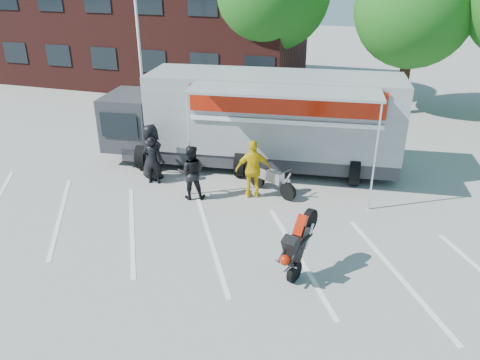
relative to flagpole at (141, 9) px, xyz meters
The scene contains 12 objects.
ground 12.83m from the flagpole, 58.02° to the right, with size 100.00×100.00×0.00m, color gray.
parking_bay_lines 12.06m from the flagpole, 55.25° to the right, with size 18.00×5.00×0.01m, color white.
office_building 8.97m from the flagpole, 115.15° to the left, with size 18.00×8.00×7.00m, color #401714.
flagpole is the anchor object (origin of this frame).
tree_mid 12.31m from the flagpole, 23.97° to the left, with size 5.44×5.44×7.68m.
transporter_truck 8.83m from the flagpole, 29.68° to the right, with size 10.66×5.14×3.39m, color #989BA0, non-canonical shape.
parked_motorcycle 10.55m from the flagpole, 37.80° to the right, with size 0.65×1.94×1.02m, color #B2B2B7, non-canonical shape.
stunt_bike_rider 14.06m from the flagpole, 46.20° to the right, with size 0.72×1.52×1.79m, color black, non-canonical shape.
spectator_leather_a 7.72m from the flagpole, 61.81° to the right, with size 0.96×0.62×1.96m, color black.
spectator_leather_b 8.11m from the flagpole, 61.76° to the right, with size 0.61×0.40×1.66m, color black.
spectator_leather_c 9.35m from the flagpole, 53.72° to the right, with size 0.86×0.67×1.76m, color black.
spectator_hivis 10.01m from the flagpole, 41.92° to the right, with size 1.11×0.46×1.90m, color yellow.
Camera 1 is at (4.16, -9.04, 6.83)m, focal length 35.00 mm.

